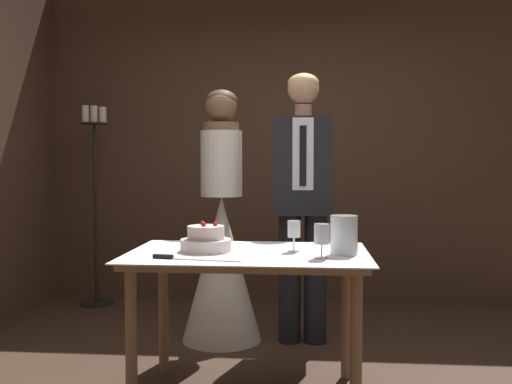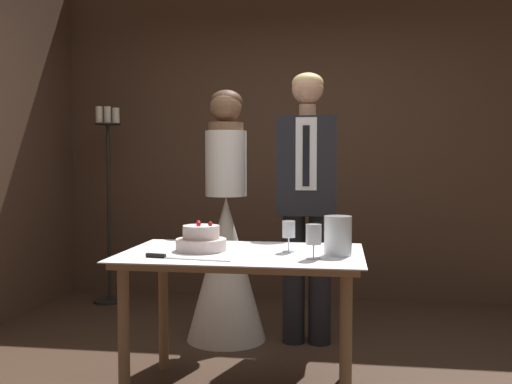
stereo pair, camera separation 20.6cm
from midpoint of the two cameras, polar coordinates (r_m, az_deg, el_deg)
The scene contains 10 objects.
wall_back at distance 5.15m, azimuth 5.34°, elevation 5.56°, with size 4.48×0.12×2.89m, color #513828.
cake_table at distance 2.95m, azimuth 0.69°, elevation -7.87°, with size 1.23×0.79×0.76m.
tiered_cake at distance 2.97m, azimuth -3.53°, elevation -4.82°, with size 0.26×0.26×0.15m.
cake_knife at distance 2.75m, azimuth -6.33°, elevation -6.49°, with size 0.43×0.09×0.02m.
wine_glass_near at distance 2.73m, azimuth 7.95°, elevation -4.41°, with size 0.07×0.07×0.17m.
wine_glass_middle at distance 2.93m, azimuth 5.31°, elevation -3.83°, with size 0.07×0.07×0.16m.
hurricane_candle at distance 2.86m, azimuth 10.25°, elevation -4.41°, with size 0.14×0.14×0.20m.
bride at distance 3.90m, azimuth -1.48°, elevation -5.61°, with size 0.54×0.54×1.70m.
groom at distance 3.81m, azimuth 6.68°, elevation -0.16°, with size 0.39×0.25×1.80m.
candle_stand at distance 5.05m, azimuth -13.40°, elevation -0.87°, with size 0.28×0.28×1.69m.
Camera 2 is at (0.38, -2.88, 1.22)m, focal length 40.00 mm.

